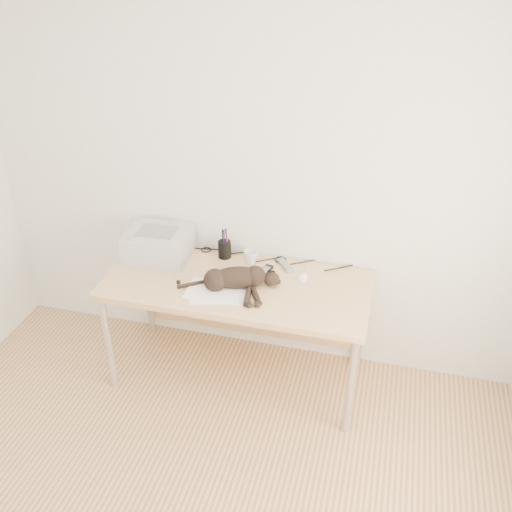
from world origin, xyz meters
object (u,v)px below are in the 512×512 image
(mouse, at_px, (303,276))
(printer, at_px, (158,244))
(pen_cup, at_px, (225,249))
(mug, at_px, (251,257))
(desk, at_px, (241,292))
(cat, at_px, (234,279))

(mouse, bearing_deg, printer, 177.11)
(printer, height_order, pen_cup, pen_cup)
(printer, height_order, mug, printer)
(pen_cup, bearing_deg, desk, -48.37)
(desk, xyz_separation_m, mug, (0.02, 0.15, 0.17))
(desk, height_order, mug, mug)
(pen_cup, xyz_separation_m, mouse, (0.53, -0.12, -0.04))
(cat, xyz_separation_m, pen_cup, (-0.16, 0.32, -0.00))
(printer, distance_m, mouse, 0.95)
(desk, relative_size, mug, 17.95)
(pen_cup, distance_m, mouse, 0.55)
(desk, bearing_deg, mouse, 7.99)
(mug, distance_m, pen_cup, 0.18)
(mug, xyz_separation_m, pen_cup, (-0.18, 0.02, 0.02))
(printer, xyz_separation_m, cat, (0.57, -0.23, -0.03))
(printer, distance_m, cat, 0.62)
(desk, bearing_deg, cat, -89.87)
(desk, distance_m, mouse, 0.41)
(cat, bearing_deg, printer, 137.98)
(desk, xyz_separation_m, mouse, (0.38, 0.05, 0.15))
(printer, relative_size, mouse, 4.07)
(printer, xyz_separation_m, mug, (0.59, 0.07, -0.05))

